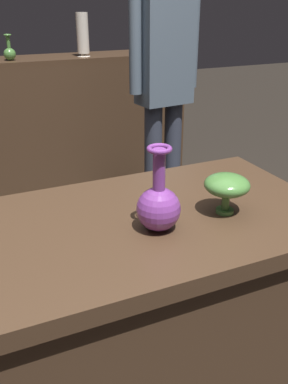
# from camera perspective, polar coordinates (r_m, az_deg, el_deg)

# --- Properties ---
(display_plinth) EXTENTS (1.20, 0.64, 0.80)m
(display_plinth) POSITION_cam_1_polar(r_m,az_deg,el_deg) (1.45, -1.62, -17.67)
(display_plinth) COLOR #422D1E
(display_plinth) RESTS_ON ground_plane
(back_display_shelf) EXTENTS (2.60, 0.40, 0.99)m
(back_display_shelf) POSITION_cam_1_polar(r_m,az_deg,el_deg) (3.34, -16.53, 8.18)
(back_display_shelf) COLOR #422D1E
(back_display_shelf) RESTS_ON ground_plane
(vase_centerpiece) EXTENTS (0.12, 0.12, 0.24)m
(vase_centerpiece) POSITION_cam_1_polar(r_m,az_deg,el_deg) (1.15, 1.96, -1.73)
(vase_centerpiece) COLOR #7A388E
(vase_centerpiece) RESTS_ON display_plinth
(vase_tall_behind) EXTENTS (0.13, 0.13, 0.12)m
(vase_tall_behind) POSITION_cam_1_polar(r_m,az_deg,el_deg) (1.25, 11.02, 0.80)
(vase_tall_behind) COLOR #477A38
(vase_tall_behind) RESTS_ON display_plinth
(shelf_vase_right) EXTENTS (0.10, 0.10, 0.30)m
(shelf_vase_right) POSITION_cam_1_polar(r_m,az_deg,el_deg) (3.27, -8.20, 20.05)
(shelf_vase_right) COLOR silver
(shelf_vase_right) RESTS_ON back_display_shelf
(shelf_vase_far_right) EXTENTS (0.09, 0.09, 0.16)m
(shelf_vase_far_right) POSITION_cam_1_polar(r_m,az_deg,el_deg) (3.49, 0.39, 19.02)
(shelf_vase_far_right) COLOR #7A388E
(shelf_vase_far_right) RESTS_ON back_display_shelf
(shelf_vase_center) EXTENTS (0.08, 0.08, 0.17)m
(shelf_vase_center) POSITION_cam_1_polar(r_m,az_deg,el_deg) (3.16, -17.52, 17.37)
(shelf_vase_center) COLOR #477A38
(shelf_vase_center) RESTS_ON back_display_shelf
(visitor_near_right) EXTENTS (0.47, 0.22, 1.60)m
(visitor_near_right) POSITION_cam_1_polar(r_m,az_deg,el_deg) (2.64, 2.73, 14.96)
(visitor_near_right) COLOR #333847
(visitor_near_right) RESTS_ON ground_plane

